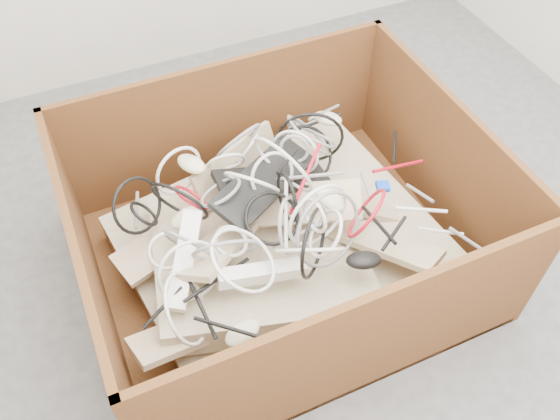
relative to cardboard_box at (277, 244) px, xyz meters
name	(u,v)px	position (x,y,z in m)	size (l,w,h in m)	color
ground	(343,257)	(0.25, -0.06, -0.14)	(3.00, 3.00, 0.00)	#48484A
cardboard_box	(277,244)	(0.00, 0.00, 0.00)	(1.33, 1.11, 0.59)	#441F11
keyboard_pile	(274,225)	(-0.02, -0.01, 0.13)	(1.10, 0.87, 0.34)	tan
mice_scatter	(274,210)	(-0.02, -0.01, 0.21)	(0.79, 0.82, 0.17)	beige
power_strip_left	(185,260)	(-0.35, -0.08, 0.21)	(0.32, 0.06, 0.04)	white
power_strip_right	(262,273)	(-0.14, -0.21, 0.19)	(0.28, 0.06, 0.04)	white
vga_plug	(383,186)	(0.38, -0.06, 0.20)	(0.04, 0.04, 0.02)	blue
cable_tangle	(266,201)	(-0.04, -0.01, 0.27)	(1.14, 0.87, 0.47)	black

